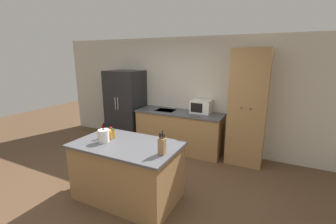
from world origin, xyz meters
name	(u,v)px	position (x,y,z in m)	size (l,w,h in m)	color
ground_plane	(131,193)	(0.00, 0.00, 0.00)	(14.00, 14.00, 0.00)	brown
wall_back	(186,94)	(0.00, 2.33, 1.30)	(7.20, 0.06, 2.60)	beige
refrigerator	(126,106)	(-1.51, 1.95, 0.91)	(0.88, 0.72, 1.82)	black
back_counter	(179,131)	(-0.02, 1.98, 0.47)	(2.03, 0.69, 0.93)	#9E7547
pantry_cabinet	(248,108)	(1.46, 2.01, 1.16)	(0.71, 0.59, 2.33)	#9E7547
kitchen_island	(127,171)	(0.01, -0.09, 0.45)	(1.60, 0.95, 0.90)	#9E7547
microwave	(201,106)	(0.46, 2.11, 1.07)	(0.44, 0.35, 0.29)	white
knife_block	(162,146)	(0.67, -0.18, 1.02)	(0.09, 0.07, 0.33)	#9E7547
spice_bottle_tall_dark	(104,134)	(-0.47, -0.02, 0.95)	(0.05, 0.05, 0.11)	orange
spice_bottle_short_red	(111,135)	(-0.29, -0.07, 0.98)	(0.04, 0.04, 0.17)	orange
spice_bottle_amber_oil	(111,132)	(-0.41, 0.08, 0.97)	(0.05, 0.05, 0.15)	#B2281E
spice_bottle_green_herb	(114,134)	(-0.32, 0.03, 0.97)	(0.05, 0.05, 0.15)	gold
spice_bottle_pale_salt	(99,136)	(-0.48, -0.13, 0.96)	(0.05, 0.05, 0.12)	gold
kettle	(104,136)	(-0.33, -0.19, 1.00)	(0.16, 0.16, 0.22)	white
fire_extinguisher	(104,131)	(-2.19, 1.84, 0.18)	(0.13, 0.13, 0.40)	red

